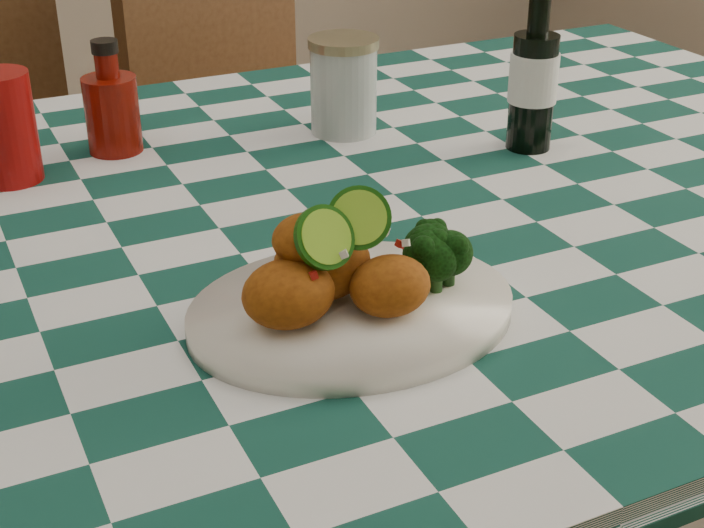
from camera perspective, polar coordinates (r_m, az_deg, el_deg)
name	(u,v)px	position (r m, az deg, el deg)	size (l,w,h in m)	color
dining_table	(316,493)	(1.28, -2.13, -13.16)	(1.66, 1.06, 0.79)	#134539
plate	(352,311)	(0.85, 0.00, -2.74)	(0.29, 0.23, 0.02)	white
fried_chicken_pile	(343,255)	(0.82, -0.53, 0.51)	(0.15, 0.11, 0.09)	#994A0E
broccoli_side	(433,248)	(0.88, 4.76, 0.93)	(0.07, 0.07, 0.06)	black
red_tumbler	(3,128)	(1.18, -19.62, 7.49)	(0.07, 0.07, 0.13)	#880807
ketchup_bottle	(110,97)	(1.24, -13.88, 9.42)	(0.07, 0.07, 0.14)	#6E0E05
mason_jar	(344,86)	(1.27, -0.49, 10.34)	(0.09, 0.09, 0.12)	#B2BCBA
beer_bottle	(535,64)	(1.22, 10.58, 11.34)	(0.06, 0.06, 0.21)	black
wooden_chair_right	(280,208)	(1.91, -4.23, 3.28)	(0.40, 0.42, 0.88)	#472814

